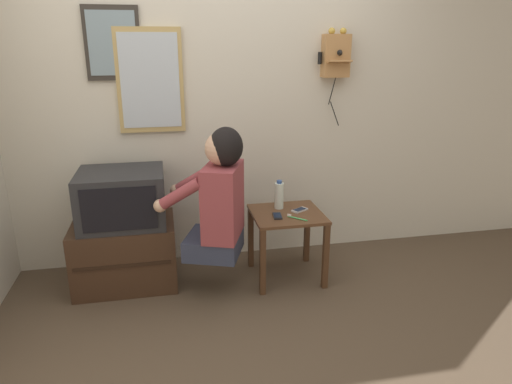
{
  "coord_description": "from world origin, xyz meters",
  "views": [
    {
      "loc": [
        -0.5,
        -2.25,
        1.69
      ],
      "look_at": [
        0.1,
        0.7,
        0.71
      ],
      "focal_mm": 32.0,
      "sensor_mm": 36.0,
      "label": 1
    }
  ],
  "objects": [
    {
      "name": "cell_phone_spare",
      "position": [
        0.44,
        0.78,
        0.52
      ],
      "size": [
        0.14,
        0.12,
        0.01
      ],
      "rotation": [
        0.0,
        0.0,
        -1.02
      ],
      "color": "silver",
      "rests_on": "side_table"
    },
    {
      "name": "wall_mirror",
      "position": [
        -0.58,
        1.22,
        1.43
      ],
      "size": [
        0.47,
        0.03,
        0.74
      ],
      "color": "tan"
    },
    {
      "name": "framed_picture",
      "position": [
        -0.82,
        1.23,
        1.69
      ],
      "size": [
        0.38,
        0.03,
        0.5
      ],
      "color": "#2D2823"
    },
    {
      "name": "cell_phone_held",
      "position": [
        0.25,
        0.69,
        0.52
      ],
      "size": [
        0.08,
        0.13,
        0.01
      ],
      "rotation": [
        0.0,
        0.0,
        -0.13
      ],
      "color": "black",
      "rests_on": "side_table"
    },
    {
      "name": "person",
      "position": [
        -0.17,
        0.63,
        0.72
      ],
      "size": [
        0.63,
        0.55,
        0.89
      ],
      "rotation": [
        0.0,
        0.0,
        1.22
      ],
      "color": "#2D3347",
      "rests_on": "ground_plane"
    },
    {
      "name": "television",
      "position": [
        -0.82,
        0.9,
        0.66
      ],
      "size": [
        0.58,
        0.5,
        0.38
      ],
      "color": "#232326",
      "rests_on": "tv_stand"
    },
    {
      "name": "ground_plane",
      "position": [
        0.0,
        0.0,
        0.0
      ],
      "size": [
        14.0,
        14.0,
        0.0
      ],
      "primitive_type": "plane",
      "color": "#4C3D2D"
    },
    {
      "name": "wall_back",
      "position": [
        0.0,
        1.26,
        1.27
      ],
      "size": [
        6.8,
        0.05,
        2.55
      ],
      "color": "beige",
      "rests_on": "ground_plane"
    },
    {
      "name": "side_table",
      "position": [
        0.34,
        0.75,
        0.41
      ],
      "size": [
        0.51,
        0.49,
        0.51
      ],
      "color": "#51331E",
      "rests_on": "ground_plane"
    },
    {
      "name": "water_bottle",
      "position": [
        0.31,
        0.86,
        0.62
      ],
      "size": [
        0.07,
        0.07,
        0.22
      ],
      "color": "silver",
      "rests_on": "side_table"
    },
    {
      "name": "toothbrush",
      "position": [
        0.37,
        0.63,
        0.52
      ],
      "size": [
        0.12,
        0.12,
        0.02
      ],
      "rotation": [
        0.0,
        0.0,
        0.79
      ],
      "color": "#4CBF66",
      "rests_on": "side_table"
    },
    {
      "name": "tv_stand",
      "position": [
        -0.83,
        0.9,
        0.24
      ],
      "size": [
        0.71,
        0.52,
        0.47
      ],
      "color": "#382316",
      "rests_on": "ground_plane"
    },
    {
      "name": "wall_phone_antique",
      "position": [
        0.82,
        1.18,
        1.6
      ],
      "size": [
        0.24,
        0.18,
        0.74
      ],
      "color": "#AD7A47"
    }
  ]
}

